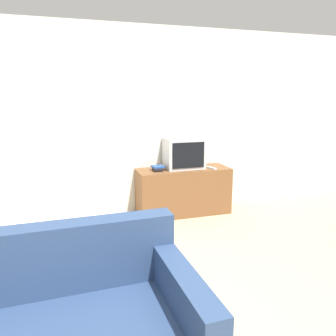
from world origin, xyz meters
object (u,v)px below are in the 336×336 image
(tv_stand, at_px, (183,191))
(book_stack, at_px, (158,168))
(remote_on_stand, at_px, (211,168))
(television, at_px, (184,153))

(tv_stand, bearing_deg, book_stack, -179.65)
(tv_stand, xyz_separation_m, remote_on_stand, (0.37, -0.13, 0.34))
(remote_on_stand, bearing_deg, tv_stand, 161.37)
(tv_stand, height_order, television, television)
(television, bearing_deg, remote_on_stand, -26.07)
(tv_stand, relative_size, remote_on_stand, 7.17)
(television, height_order, book_stack, television)
(book_stack, distance_m, remote_on_stand, 0.76)
(tv_stand, relative_size, television, 2.44)
(book_stack, relative_size, remote_on_stand, 1.06)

